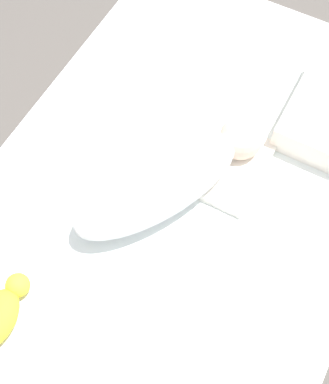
% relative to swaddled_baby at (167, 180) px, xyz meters
% --- Properties ---
extents(ground_plane, '(12.00, 12.00, 0.00)m').
position_rel_swaddled_baby_xyz_m(ground_plane, '(-0.02, -0.03, -0.28)').
color(ground_plane, '#514C47').
extents(bed_mattress, '(1.46, 0.91, 0.22)m').
position_rel_swaddled_baby_xyz_m(bed_mattress, '(-0.02, -0.03, -0.17)').
color(bed_mattress, white).
rests_on(bed_mattress, ground_plane).
extents(burp_cloth, '(0.23, 0.16, 0.02)m').
position_rel_swaddled_baby_xyz_m(burp_cloth, '(0.13, -0.10, -0.05)').
color(burp_cloth, white).
rests_on(burp_cloth, bed_mattress).
extents(swaddled_baby, '(0.49, 0.35, 0.13)m').
position_rel_swaddled_baby_xyz_m(swaddled_baby, '(0.00, 0.00, 0.00)').
color(swaddled_baby, white).
rests_on(swaddled_baby, bed_mattress).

